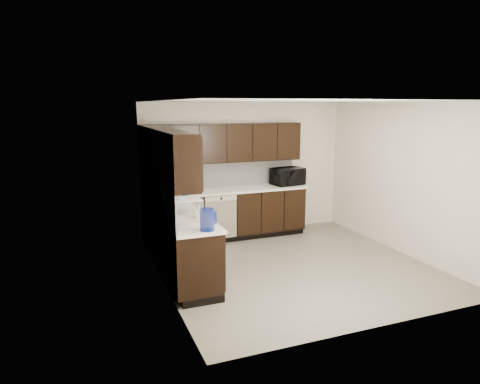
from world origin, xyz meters
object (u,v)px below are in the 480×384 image
Objects in this scene: microwave at (288,176)px; storage_bin at (183,206)px; blue_pitcher at (207,220)px; sink at (186,222)px; toaster_oven at (189,186)px.

microwave reaches higher than storage_bin.
blue_pitcher is (-2.34, -2.39, -0.03)m from microwave.
blue_pitcher is at bearing -144.04° from microwave.
microwave reaches higher than blue_pitcher.
blue_pitcher is at bearing -82.43° from sink.
sink is at bearing -83.57° from toaster_oven.
toaster_oven is (-1.94, 0.02, -0.05)m from microwave.
sink is 1.80m from toaster_oven.
microwave is at bearing 60.55° from blue_pitcher.
storage_bin is (-0.45, -1.41, -0.02)m from toaster_oven.
storage_bin is at bearing 83.09° from sink.
sink is 1.39× the size of microwave.
sink reaches higher than toaster_oven.
microwave reaches higher than sink.
toaster_oven is 2.44m from blue_pitcher.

